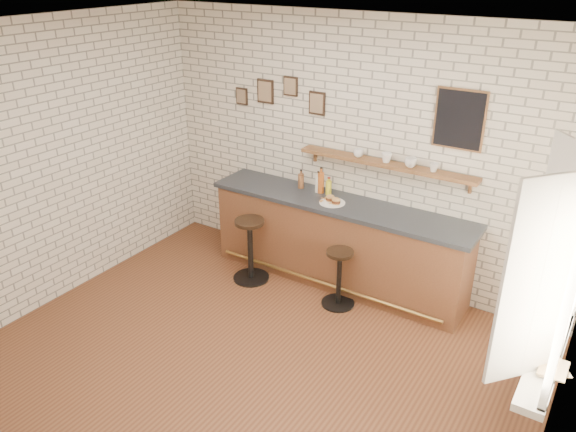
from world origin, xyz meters
name	(u,v)px	position (x,y,z in m)	size (l,w,h in m)	color
ground	(254,359)	(0.00, 0.00, 0.00)	(5.00, 5.00, 0.00)	brown
bar_counter	(338,242)	(-0.03, 1.70, 0.51)	(3.10, 0.65, 1.01)	brown
sandwich_plate	(332,203)	(-0.08, 1.63, 1.02)	(0.28, 0.28, 0.01)	white
ciabatta_sandwich	(333,199)	(-0.07, 1.63, 1.06)	(0.20, 0.14, 0.07)	#B5864A
potato_chips	(331,202)	(-0.10, 1.63, 1.02)	(0.25, 0.18, 0.00)	gold
bitters_bottle_brown	(301,181)	(-0.60, 1.82, 1.10)	(0.07, 0.07, 0.23)	brown
bitters_bottle_white	(318,184)	(-0.37, 1.82, 1.11)	(0.07, 0.07, 0.25)	white
bitters_bottle_amber	(321,182)	(-0.34, 1.82, 1.14)	(0.07, 0.07, 0.31)	#AF541C
condiment_bottle_yellow	(329,187)	(-0.23, 1.82, 1.10)	(0.07, 0.07, 0.21)	yellow
bar_stool_left	(250,248)	(-0.90, 1.18, 0.41)	(0.43, 0.43, 0.77)	black
bar_stool_right	(339,276)	(0.23, 1.26, 0.35)	(0.37, 0.37, 0.66)	black
wall_shelf	(385,164)	(0.40, 1.90, 1.48)	(2.00, 0.18, 0.18)	brown
shelf_cup_a	(359,153)	(0.08, 1.90, 1.54)	(0.11, 0.11, 0.09)	white
shelf_cup_b	(386,158)	(0.41, 1.90, 1.55)	(0.11, 0.11, 0.10)	white
shelf_cup_c	(411,162)	(0.68, 1.90, 1.55)	(0.13, 0.13, 0.10)	white
shelf_cup_d	(434,167)	(0.93, 1.90, 1.54)	(0.10, 0.10, 0.09)	white
back_wall_decor	(377,108)	(0.23, 1.98, 2.05)	(2.96, 0.02, 0.56)	black
window_sill	(547,354)	(2.40, 0.30, 0.90)	(0.20, 1.35, 0.06)	white
casement_window	(562,262)	(2.36, 0.30, 1.65)	(0.40, 1.30, 1.56)	white
book_lower	(539,366)	(2.38, 0.08, 0.94)	(0.18, 0.24, 0.02)	tan
book_upper	(539,364)	(2.38, 0.08, 0.96)	(0.18, 0.24, 0.02)	tan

